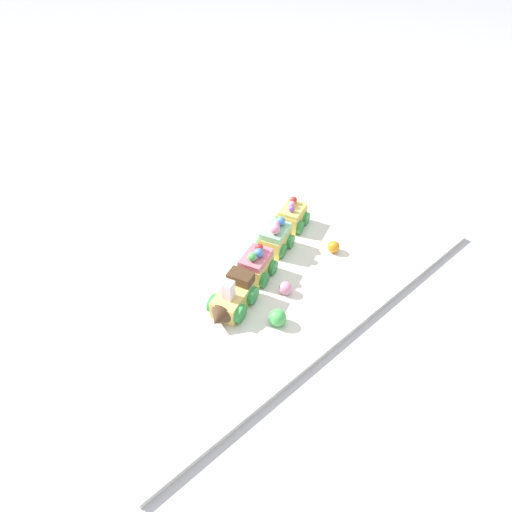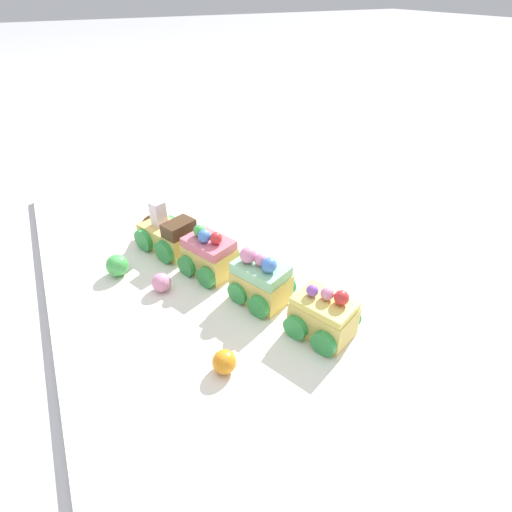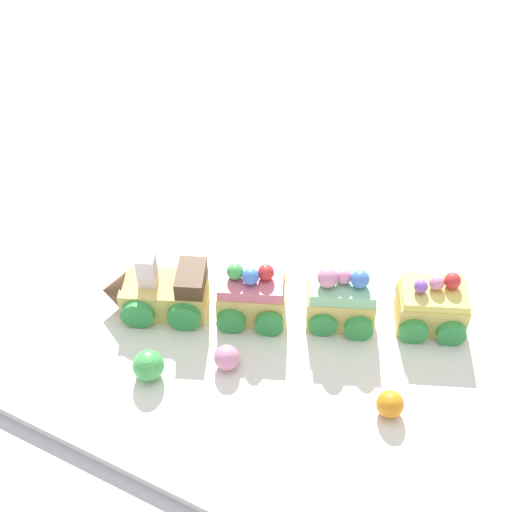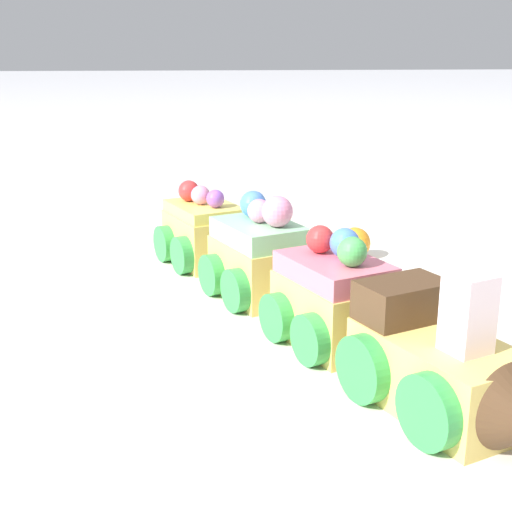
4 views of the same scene
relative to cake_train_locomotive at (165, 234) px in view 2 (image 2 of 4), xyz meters
name	(u,v)px [view 2 (image 2 of 4)]	position (x,y,z in m)	size (l,w,h in m)	color
ground_plane	(224,288)	(-0.12, -0.04, -0.04)	(10.00, 10.00, 0.00)	#B2B2B7
display_board	(223,284)	(-0.12, -0.04, -0.03)	(0.83, 0.45, 0.01)	white
cake_train_locomotive	(165,234)	(0.00, 0.00, 0.00)	(0.12, 0.09, 0.08)	#EACC66
cake_car_strawberry	(209,255)	(-0.09, -0.04, 0.00)	(0.09, 0.09, 0.07)	#EACC66
cake_car_mint	(261,281)	(-0.18, -0.07, 0.01)	(0.09, 0.09, 0.08)	#EACC66
cake_car_lemon	(323,316)	(-0.27, -0.11, 0.00)	(0.09, 0.09, 0.07)	#EACC66
gumball_green	(117,265)	(-0.04, 0.08, -0.01)	(0.03, 0.03, 0.03)	#4CBC56
gumball_orange	(224,362)	(-0.27, 0.02, -0.01)	(0.03, 0.03, 0.03)	orange
gumball_pink	(161,282)	(-0.10, 0.04, -0.01)	(0.03, 0.03, 0.03)	pink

